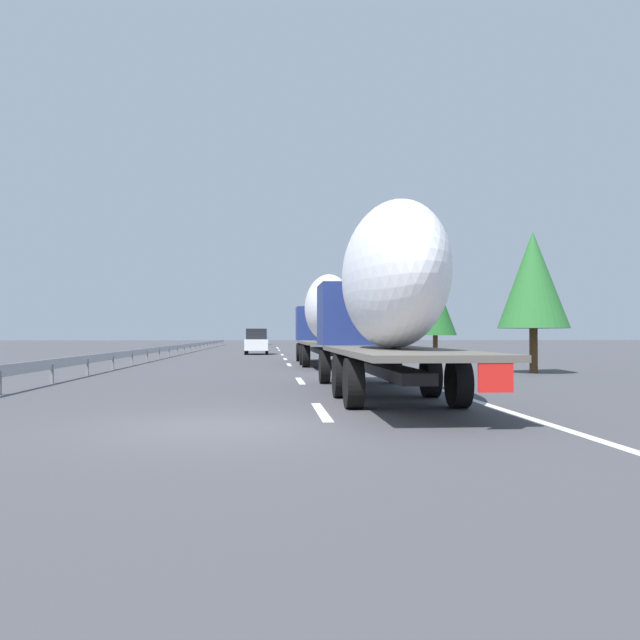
{
  "coord_description": "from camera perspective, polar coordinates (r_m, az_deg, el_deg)",
  "views": [
    {
      "loc": [
        -11.13,
        -0.75,
        1.52
      ],
      "look_at": [
        18.87,
        -3.08,
        2.18
      ],
      "focal_mm": 37.44,
      "sensor_mm": 36.0,
      "label": 1
    }
  ],
  "objects": [
    {
      "name": "lane_stripe_7",
      "position": [
        72.6,
        -3.61,
        -2.45
      ],
      "size": [
        3.2,
        0.2,
        0.01
      ],
      "primitive_type": "cube",
      "color": "white",
      "rests_on": "ground_plane"
    },
    {
      "name": "car_blue_sedan",
      "position": [
        100.84,
        -5.01,
        -1.57
      ],
      "size": [
        4.6,
        1.77,
        1.91
      ],
      "color": "#28479E",
      "rests_on": "ground_plane"
    },
    {
      "name": "tree_2",
      "position": [
        99.73,
        0.81,
        0.25
      ],
      "size": [
        3.04,
        3.04,
        6.93
      ],
      "color": "#472D19",
      "rests_on": "ground_plane"
    },
    {
      "name": "tree_0",
      "position": [
        77.11,
        4.24,
        0.29
      ],
      "size": [
        2.49,
        2.49,
        5.65
      ],
      "color": "#472D19",
      "rests_on": "ground_plane"
    },
    {
      "name": "tree_1",
      "position": [
        45.17,
        9.82,
        1.13
      ],
      "size": [
        2.85,
        2.85,
        5.32
      ],
      "color": "#472D19",
      "rests_on": "ground_plane"
    },
    {
      "name": "lane_stripe_2",
      "position": [
        33.73,
        -2.66,
        -3.83
      ],
      "size": [
        3.2,
        0.2,
        0.01
      ],
      "primitive_type": "cube",
      "color": "white",
      "rests_on": "ground_plane"
    },
    {
      "name": "lane_stripe_5",
      "position": [
        64.65,
        -3.51,
        -2.6
      ],
      "size": [
        3.2,
        0.2,
        0.01
      ],
      "primitive_type": "cube",
      "color": "white",
      "rests_on": "ground_plane"
    },
    {
      "name": "lane_stripe_0",
      "position": [
        13.26,
        0.12,
        -7.83
      ],
      "size": [
        3.2,
        0.2,
        0.01
      ],
      "primitive_type": "cube",
      "color": "white",
      "rests_on": "ground_plane"
    },
    {
      "name": "truck_trailing",
      "position": [
        16.53,
        5.49,
        2.3
      ],
      "size": [
        13.04,
        2.55,
        4.55
      ],
      "color": "navy",
      "rests_on": "ground_plane"
    },
    {
      "name": "lane_stripe_1",
      "position": [
        22.0,
        -1.71,
        -5.21
      ],
      "size": [
        3.2,
        0.2,
        0.01
      ],
      "primitive_type": "cube",
      "color": "white",
      "rests_on": "ground_plane"
    },
    {
      "name": "tree_3",
      "position": [
        27.64,
        17.75,
        3.27
      ],
      "size": [
        2.79,
        2.79,
        5.61
      ],
      "color": "#472D19",
      "rests_on": "ground_plane"
    },
    {
      "name": "lane_stripe_8",
      "position": [
        79.15,
        -3.68,
        -2.35
      ],
      "size": [
        3.2,
        0.2,
        0.01
      ],
      "primitive_type": "cube",
      "color": "white",
      "rests_on": "ground_plane"
    },
    {
      "name": "lane_stripe_4",
      "position": [
        50.58,
        -3.25,
        -2.97
      ],
      "size": [
        3.2,
        0.2,
        0.01
      ],
      "primitive_type": "cube",
      "color": "white",
      "rests_on": "ground_plane"
    },
    {
      "name": "truck_lead",
      "position": [
        33.15,
        0.49,
        0.41
      ],
      "size": [
        12.9,
        2.55,
        4.39
      ],
      "color": "navy",
      "rests_on": "ground_plane"
    },
    {
      "name": "lane_stripe_6",
      "position": [
        76.86,
        -3.66,
        -2.38
      ],
      "size": [
        3.2,
        0.2,
        0.01
      ],
      "primitive_type": "cube",
      "color": "white",
      "rests_on": "ground_plane"
    },
    {
      "name": "road_sign",
      "position": [
        50.93,
        2.27,
        -0.68
      ],
      "size": [
        0.1,
        0.9,
        2.92
      ],
      "color": "gray",
      "rests_on": "ground_plane"
    },
    {
      "name": "lane_stripe_3",
      "position": [
        41.63,
        -3.0,
        -3.34
      ],
      "size": [
        3.2,
        0.2,
        0.01
      ],
      "primitive_type": "cube",
      "color": "white",
      "rests_on": "ground_plane"
    },
    {
      "name": "ground_plane",
      "position": [
        51.16,
        -5.28,
        -2.96
      ],
      "size": [
        260.0,
        260.0,
        0.0
      ],
      "primitive_type": "plane",
      "color": "#424247"
    },
    {
      "name": "edge_line_right",
      "position": [
        56.35,
        0.4,
        -2.8
      ],
      "size": [
        110.0,
        0.2,
        0.01
      ],
      "primitive_type": "cube",
      "color": "white",
      "rests_on": "ground_plane"
    },
    {
      "name": "guardrail_median",
      "position": [
        54.56,
        -11.55,
        -2.22
      ],
      "size": [
        94.0,
        0.1,
        0.76
      ],
      "color": "#9EA0A5",
      "rests_on": "ground_plane"
    },
    {
      "name": "car_white_van",
      "position": [
        51.64,
        -5.44,
        -1.85
      ],
      "size": [
        4.14,
        1.79,
        1.98
      ],
      "color": "white",
      "rests_on": "ground_plane"
    }
  ]
}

